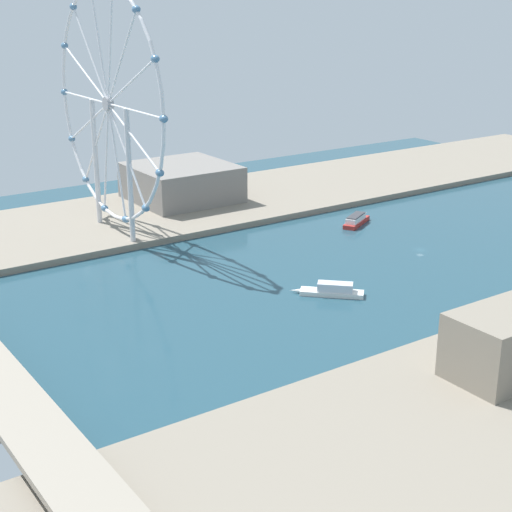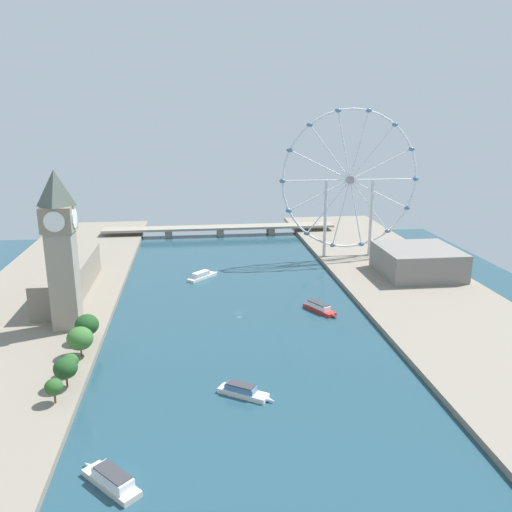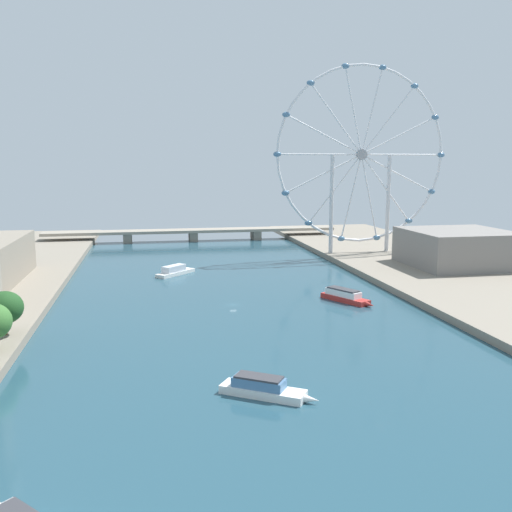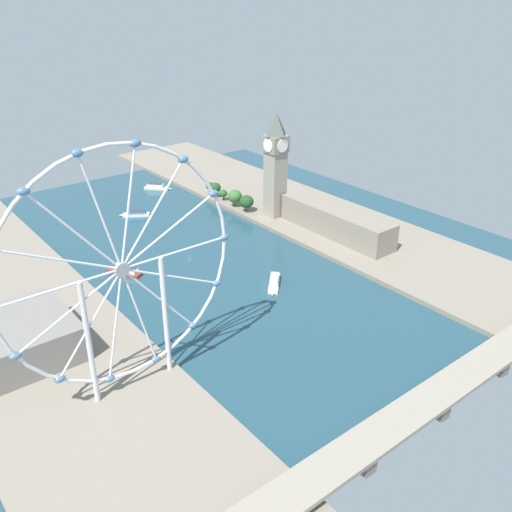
{
  "view_description": "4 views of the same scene",
  "coord_description": "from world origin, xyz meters",
  "views": [
    {
      "loc": [
        -230.88,
        248.46,
        110.1
      ],
      "look_at": [
        -3.42,
        91.91,
        15.79
      ],
      "focal_mm": 54.66,
      "sensor_mm": 36.0,
      "label": 1
    },
    {
      "loc": [
        -24.59,
        -280.47,
        112.2
      ],
      "look_at": [
        16.13,
        52.24,
        19.33
      ],
      "focal_mm": 36.6,
      "sensor_mm": 36.0,
      "label": 2
    },
    {
      "loc": [
        -33.01,
        -216.9,
        55.77
      ],
      "look_at": [
        20.81,
        58.59,
        10.05
      ],
      "focal_mm": 39.03,
      "sensor_mm": 36.0,
      "label": 3
    },
    {
      "loc": [
        176.76,
        297.67,
        166.49
      ],
      "look_at": [
        -22.2,
        46.78,
        11.19
      ],
      "focal_mm": 38.69,
      "sensor_mm": 36.0,
      "label": 4
    }
  ],
  "objects": [
    {
      "name": "tour_boat_1",
      "position": [
        -6.59,
        -90.62,
        1.98
      ],
      "size": [
        23.02,
        16.9,
        4.9
      ],
      "rotation": [
        0.0,
        0.0,
        5.71
      ],
      "color": "white",
      "rests_on": "ground_plane"
    },
    {
      "name": "ground_plane",
      "position": [
        0.0,
        0.0,
        0.0
      ],
      "size": [
        403.82,
        403.82,
        0.0
      ],
      "primitive_type": "plane",
      "color": "#234756"
    },
    {
      "name": "tour_boat_2",
      "position": [
        46.5,
        -2.97,
        2.19
      ],
      "size": [
        16.1,
        24.99,
        5.2
      ],
      "rotation": [
        0.0,
        0.0,
        5.21
      ],
      "color": "#B22D28",
      "rests_on": "ground_plane"
    },
    {
      "name": "riverbank_right",
      "position": [
        116.91,
        0.0,
        1.5
      ],
      "size": [
        90.0,
        520.0,
        3.0
      ],
      "primitive_type": "cube",
      "color": "gray",
      "rests_on": "ground_plane"
    },
    {
      "name": "river_bridge",
      "position": [
        -0.0,
        198.32,
        6.73
      ],
      "size": [
        215.82,
        16.68,
        8.58
      ],
      "color": "gray",
      "rests_on": "ground_plane"
    },
    {
      "name": "ferris_wheel",
      "position": [
        94.52,
        104.47,
        61.32
      ],
      "size": [
        109.0,
        3.2,
        112.24
      ],
      "color": "silver",
      "rests_on": "riverbank_right"
    },
    {
      "name": "riverside_hall",
      "position": [
        128.62,
        49.68,
        12.46
      ],
      "size": [
        51.48,
        50.93,
        18.93
      ],
      "primitive_type": "cube",
      "color": "gray",
      "rests_on": "riverbank_right"
    },
    {
      "name": "tour_boat_0",
      "position": [
        -19.89,
        67.98,
        2.02
      ],
      "size": [
        22.53,
        22.98,
        5.06
      ],
      "rotation": [
        0.0,
        0.0,
        0.8
      ],
      "color": "white",
      "rests_on": "ground_plane"
    }
  ]
}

